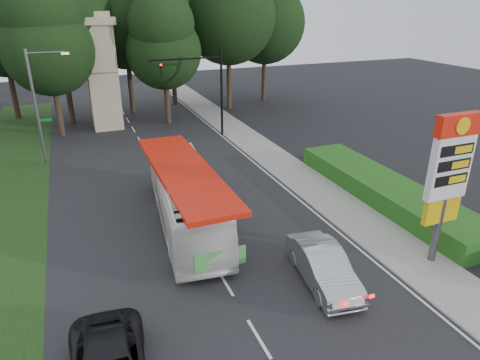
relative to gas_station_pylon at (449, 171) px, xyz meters
name	(u,v)px	position (x,y,z in m)	size (l,w,h in m)	color
ground	(265,349)	(-9.20, -1.99, -4.45)	(120.00, 120.00, 0.00)	black
road_surface	(178,204)	(-9.20, 10.01, -4.44)	(14.00, 80.00, 0.02)	black
sidewalk_right	(306,182)	(-0.70, 10.01, -4.39)	(3.00, 80.00, 0.12)	gray
grass_verge_left	(6,189)	(-18.70, 16.01, -4.44)	(5.00, 50.00, 0.02)	#193814
hedge	(386,191)	(2.30, 6.01, -3.85)	(3.00, 14.00, 1.20)	#1A5115
gas_station_pylon	(449,171)	(0.00, 0.00, 0.00)	(2.10, 0.45, 6.85)	#59595E
traffic_signal_mast	(206,82)	(-3.52, 22.00, 0.22)	(6.10, 0.35, 7.20)	black
streetlight_signs	(38,103)	(-16.19, 20.01, -0.01)	(2.75, 0.98, 8.00)	#59595E
monument	(102,71)	(-11.20, 28.01, 0.66)	(3.00, 3.00, 10.05)	tan
tree_east_near	(170,12)	(-3.20, 35.01, 5.23)	(8.12, 8.12, 15.95)	#2D2116
tree_far_east	(265,5)	(6.80, 33.01, 5.90)	(8.68, 8.68, 17.05)	#2D2116
tree_monument_left	(45,30)	(-15.20, 27.01, 4.23)	(7.28, 7.28, 14.30)	#2D2116
tree_monument_right	(163,35)	(-5.70, 27.51, 3.56)	(6.72, 6.72, 13.20)	#2D2116
transit_bus	(185,197)	(-9.34, 7.61, -2.89)	(2.63, 11.22, 3.13)	white
sedan_silver	(323,266)	(-5.40, 0.52, -3.67)	(1.64, 4.71, 1.55)	#ABADB3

